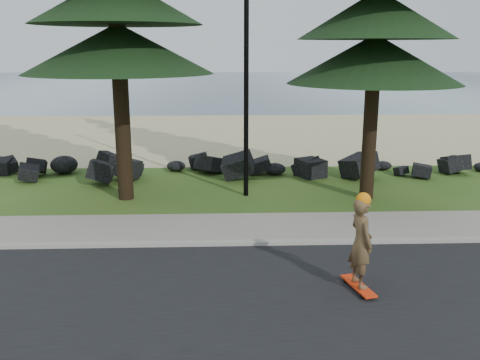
{
  "coord_description": "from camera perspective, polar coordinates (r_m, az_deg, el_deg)",
  "views": [
    {
      "loc": [
        -0.76,
        -12.07,
        4.31
      ],
      "look_at": [
        -0.3,
        0.0,
        1.28
      ],
      "focal_mm": 40.0,
      "sensor_mm": 36.0,
      "label": 1
    }
  ],
  "objects": [
    {
      "name": "ground",
      "position": [
        12.84,
        1.34,
        -5.52
      ],
      "size": [
        160.0,
        160.0,
        0.0
      ],
      "primitive_type": "plane",
      "color": "#2C5119",
      "rests_on": "ground"
    },
    {
      "name": "road",
      "position": [
        8.74,
        3.21,
        -15.39
      ],
      "size": [
        160.0,
        7.0,
        0.02
      ],
      "primitive_type": "cube",
      "color": "black",
      "rests_on": "ground"
    },
    {
      "name": "kerb",
      "position": [
        11.98,
        1.61,
        -6.73
      ],
      "size": [
        160.0,
        0.2,
        0.1
      ],
      "primitive_type": "cube",
      "color": "#A39F93",
      "rests_on": "ground"
    },
    {
      "name": "sidewalk",
      "position": [
        13.02,
        1.29,
        -5.05
      ],
      "size": [
        160.0,
        2.0,
        0.08
      ],
      "primitive_type": "cube",
      "color": "gray",
      "rests_on": "ground"
    },
    {
      "name": "beach_sand",
      "position": [
        26.93,
        -0.55,
        4.9
      ],
      "size": [
        160.0,
        15.0,
        0.01
      ],
      "primitive_type": "cube",
      "color": "tan",
      "rests_on": "ground"
    },
    {
      "name": "ocean",
      "position": [
        63.23,
        -1.53,
        10.19
      ],
      "size": [
        160.0,
        58.0,
        0.01
      ],
      "primitive_type": "cube",
      "color": "#30445C",
      "rests_on": "ground"
    },
    {
      "name": "seawall_boulders",
      "position": [
        18.21,
        0.26,
        0.41
      ],
      "size": [
        60.0,
        2.4,
        1.1
      ],
      "primitive_type": null,
      "color": "black",
      "rests_on": "ground"
    },
    {
      "name": "lamp_post",
      "position": [
        15.29,
        0.68,
        13.44
      ],
      "size": [
        0.25,
        0.14,
        8.14
      ],
      "color": "black",
      "rests_on": "ground"
    },
    {
      "name": "skateboarder",
      "position": [
        9.77,
        12.77,
        -6.55
      ],
      "size": [
        0.52,
        1.01,
        1.83
      ],
      "rotation": [
        0.0,
        0.0,
        1.81
      ],
      "color": "red",
      "rests_on": "ground"
    }
  ]
}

